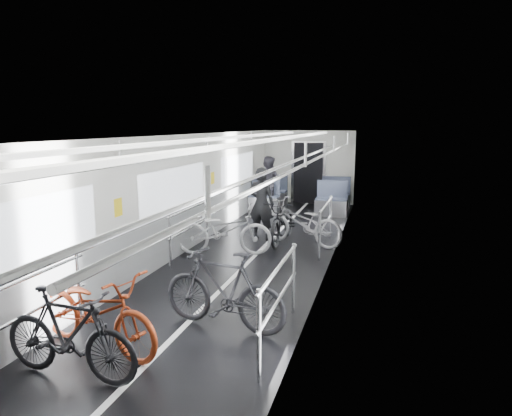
{
  "coord_description": "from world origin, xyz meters",
  "views": [
    {
      "loc": [
        2.41,
        -8.02,
        2.6
      ],
      "look_at": [
        0.0,
        0.55,
        0.96
      ],
      "focal_mm": 32.0,
      "sensor_mm": 36.0,
      "label": 1
    }
  ],
  "objects_px": {
    "bike_left_near": "(97,311)",
    "person_standing": "(261,204)",
    "bike_aisle": "(283,221)",
    "bike_left_mid": "(69,334)",
    "bike_right_mid": "(301,223)",
    "bike_left_far": "(224,230)",
    "person_seated": "(268,184)",
    "bike_right_near": "(224,289)"
  },
  "relations": [
    {
      "from": "bike_right_mid",
      "to": "person_seated",
      "type": "height_order",
      "value": "person_seated"
    },
    {
      "from": "bike_left_mid",
      "to": "bike_right_near",
      "type": "height_order",
      "value": "bike_right_near"
    },
    {
      "from": "bike_right_near",
      "to": "bike_right_mid",
      "type": "bearing_deg",
      "value": -173.54
    },
    {
      "from": "person_standing",
      "to": "person_seated",
      "type": "xyz_separation_m",
      "value": [
        -0.72,
        3.44,
        0.0
      ]
    },
    {
      "from": "bike_left_near",
      "to": "bike_right_near",
      "type": "height_order",
      "value": "bike_right_near"
    },
    {
      "from": "bike_left_near",
      "to": "bike_right_near",
      "type": "relative_size",
      "value": 1.06
    },
    {
      "from": "bike_left_far",
      "to": "person_standing",
      "type": "bearing_deg",
      "value": -30.52
    },
    {
      "from": "bike_left_near",
      "to": "person_standing",
      "type": "xyz_separation_m",
      "value": [
        0.48,
        5.53,
        0.34
      ]
    },
    {
      "from": "bike_left_mid",
      "to": "bike_aisle",
      "type": "bearing_deg",
      "value": -5.51
    },
    {
      "from": "bike_left_far",
      "to": "person_seated",
      "type": "distance_m",
      "value": 4.84
    },
    {
      "from": "bike_left_mid",
      "to": "bike_right_mid",
      "type": "relative_size",
      "value": 0.85
    },
    {
      "from": "bike_left_far",
      "to": "bike_right_near",
      "type": "height_order",
      "value": "bike_right_near"
    },
    {
      "from": "bike_left_far",
      "to": "bike_right_near",
      "type": "distance_m",
      "value": 3.4
    },
    {
      "from": "bike_right_mid",
      "to": "person_standing",
      "type": "distance_m",
      "value": 1.04
    },
    {
      "from": "bike_left_near",
      "to": "person_standing",
      "type": "distance_m",
      "value": 5.56
    },
    {
      "from": "bike_left_mid",
      "to": "bike_left_far",
      "type": "distance_m",
      "value": 4.75
    },
    {
      "from": "bike_left_mid",
      "to": "person_seated",
      "type": "xyz_separation_m",
      "value": [
        -0.33,
        9.57,
        0.34
      ]
    },
    {
      "from": "bike_left_near",
      "to": "bike_left_mid",
      "type": "distance_m",
      "value": 0.61
    },
    {
      "from": "bike_aisle",
      "to": "person_standing",
      "type": "xyz_separation_m",
      "value": [
        -0.52,
        0.1,
        0.35
      ]
    },
    {
      "from": "bike_aisle",
      "to": "person_seated",
      "type": "bearing_deg",
      "value": 110.49
    },
    {
      "from": "bike_right_mid",
      "to": "person_seated",
      "type": "relative_size",
      "value": 1.15
    },
    {
      "from": "bike_left_far",
      "to": "bike_right_mid",
      "type": "bearing_deg",
      "value": -64.47
    },
    {
      "from": "bike_left_near",
      "to": "bike_left_far",
      "type": "xyz_separation_m",
      "value": [
        0.07,
        4.15,
        0.02
      ]
    },
    {
      "from": "bike_aisle",
      "to": "person_seated",
      "type": "relative_size",
      "value": 1.1
    },
    {
      "from": "bike_aisle",
      "to": "bike_right_near",
      "type": "bearing_deg",
      "value": -86.14
    },
    {
      "from": "bike_left_mid",
      "to": "bike_left_far",
      "type": "relative_size",
      "value": 0.85
    },
    {
      "from": "bike_aisle",
      "to": "person_standing",
      "type": "height_order",
      "value": "person_standing"
    },
    {
      "from": "bike_right_mid",
      "to": "person_standing",
      "type": "xyz_separation_m",
      "value": [
        -0.96,
        0.25,
        0.33
      ]
    },
    {
      "from": "bike_aisle",
      "to": "person_standing",
      "type": "relative_size",
      "value": 1.1
    },
    {
      "from": "bike_right_near",
      "to": "person_seated",
      "type": "height_order",
      "value": "person_seated"
    },
    {
      "from": "person_seated",
      "to": "bike_aisle",
      "type": "bearing_deg",
      "value": 122.39
    },
    {
      "from": "bike_left_mid",
      "to": "person_standing",
      "type": "height_order",
      "value": "person_standing"
    },
    {
      "from": "person_seated",
      "to": "bike_right_near",
      "type": "bearing_deg",
      "value": 113.33
    },
    {
      "from": "bike_right_near",
      "to": "bike_aisle",
      "type": "xyz_separation_m",
      "value": [
        -0.21,
        4.49,
        -0.04
      ]
    },
    {
      "from": "bike_left_mid",
      "to": "person_seated",
      "type": "relative_size",
      "value": 0.97
    },
    {
      "from": "bike_left_near",
      "to": "bike_aisle",
      "type": "bearing_deg",
      "value": 3.9
    },
    {
      "from": "bike_right_mid",
      "to": "person_seated",
      "type": "bearing_deg",
      "value": -138.39
    },
    {
      "from": "bike_left_near",
      "to": "bike_aisle",
      "type": "height_order",
      "value": "bike_left_near"
    },
    {
      "from": "bike_left_far",
      "to": "bike_aisle",
      "type": "xyz_separation_m",
      "value": [
        0.93,
        1.28,
        -0.02
      ]
    },
    {
      "from": "bike_left_far",
      "to": "person_seated",
      "type": "xyz_separation_m",
      "value": [
        -0.31,
        4.82,
        0.33
      ]
    },
    {
      "from": "bike_right_near",
      "to": "bike_right_mid",
      "type": "xyz_separation_m",
      "value": [
        0.23,
        4.34,
        -0.02
      ]
    },
    {
      "from": "bike_left_near",
      "to": "bike_aisle",
      "type": "xyz_separation_m",
      "value": [
        1.0,
        5.43,
        -0.01
      ]
    }
  ]
}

